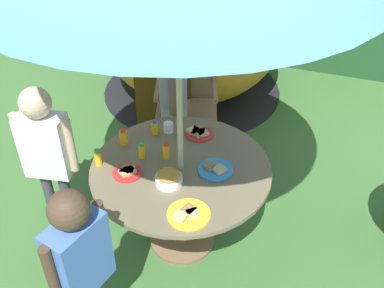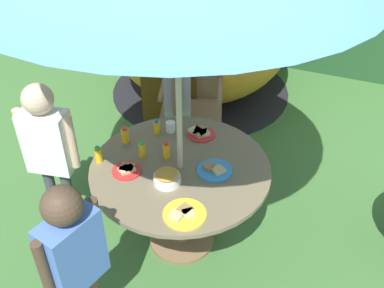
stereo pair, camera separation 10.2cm
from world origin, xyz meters
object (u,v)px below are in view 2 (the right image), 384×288
(child_in_white_shirt, at_px, (48,142))
(child_in_blue_shirt, at_px, (73,251))
(child_in_grey_shirt, at_px, (176,76))
(plate_far_left, at_px, (184,214))
(wooden_chair, at_px, (192,91))
(plate_mid_right, at_px, (215,170))
(juice_bottle_center_front, at_px, (125,135))
(dome_tent, at_px, (201,28))
(snack_bowl, at_px, (167,177))
(plate_near_right, at_px, (200,133))
(juice_bottle_near_left, at_px, (98,155))
(cup_near, at_px, (170,127))
(juice_bottle_front_edge, at_px, (142,150))
(juice_bottle_center_back, at_px, (157,126))
(plate_far_right, at_px, (127,170))
(garden_table, at_px, (181,185))
(juice_bottle_mid_left, at_px, (166,150))

(child_in_white_shirt, xyz_separation_m, child_in_blue_shirt, (0.67, -0.71, -0.01))
(child_in_grey_shirt, distance_m, child_in_white_shirt, 1.08)
(child_in_blue_shirt, height_order, plate_far_left, child_in_blue_shirt)
(wooden_chair, bearing_deg, child_in_grey_shirt, -108.20)
(child_in_grey_shirt, bearing_deg, plate_mid_right, 13.58)
(juice_bottle_center_front, bearing_deg, dome_tent, 95.81)
(snack_bowl, relative_size, plate_near_right, 0.87)
(wooden_chair, xyz_separation_m, juice_bottle_near_left, (-0.16, -1.24, 0.16))
(cup_near, bearing_deg, juice_bottle_front_edge, -99.23)
(juice_bottle_near_left, relative_size, juice_bottle_center_front, 0.99)
(juice_bottle_center_back, bearing_deg, cup_near, 30.63)
(plate_far_left, distance_m, juice_bottle_front_edge, 0.60)
(dome_tent, relative_size, child_in_white_shirt, 1.71)
(child_in_white_shirt, relative_size, plate_far_right, 6.37)
(dome_tent, height_order, cup_near, dome_tent)
(cup_near, bearing_deg, wooden_chair, 100.19)
(child_in_grey_shirt, bearing_deg, plate_far_left, 0.41)
(child_in_white_shirt, bearing_deg, child_in_grey_shirt, 49.70)
(dome_tent, height_order, plate_mid_right, dome_tent)
(child_in_grey_shirt, relative_size, juice_bottle_center_front, 11.80)
(dome_tent, height_order, juice_bottle_near_left, dome_tent)
(cup_near, bearing_deg, child_in_white_shirt, -143.59)
(snack_bowl, bearing_deg, garden_table, 85.11)
(dome_tent, relative_size, child_in_grey_shirt, 1.45)
(dome_tent, bearing_deg, child_in_blue_shirt, -84.33)
(dome_tent, distance_m, juice_bottle_center_front, 1.99)
(child_in_grey_shirt, xyz_separation_m, plate_mid_right, (0.57, -0.72, -0.19))
(snack_bowl, bearing_deg, child_in_blue_shirt, -106.27)
(juice_bottle_near_left, xyz_separation_m, juice_bottle_mid_left, (0.39, 0.20, 0.00))
(child_in_blue_shirt, bearing_deg, juice_bottle_mid_left, 8.06)
(dome_tent, distance_m, child_in_blue_shirt, 2.98)
(wooden_chair, xyz_separation_m, snack_bowl, (0.34, -1.26, 0.15))
(plate_far_right, relative_size, juice_bottle_mid_left, 1.52)
(garden_table, xyz_separation_m, child_in_blue_shirt, (-0.22, -0.87, 0.21))
(garden_table, height_order, snack_bowl, snack_bowl)
(child_in_grey_shirt, bearing_deg, juice_bottle_front_edge, -18.69)
(dome_tent, relative_size, juice_bottle_center_front, 17.14)
(child_in_grey_shirt, relative_size, child_in_blue_shirt, 1.20)
(snack_bowl, height_order, plate_far_right, snack_bowl)
(child_in_white_shirt, relative_size, juice_bottle_center_back, 11.16)
(juice_bottle_mid_left, bearing_deg, juice_bottle_center_back, 127.98)
(child_in_white_shirt, bearing_deg, child_in_blue_shirt, -56.74)
(child_in_grey_shirt, xyz_separation_m, juice_bottle_center_front, (-0.10, -0.66, -0.14))
(wooden_chair, xyz_separation_m, juice_bottle_front_edge, (0.08, -1.08, 0.16))
(child_in_grey_shirt, xyz_separation_m, plate_far_right, (0.06, -0.93, -0.18))
(garden_table, xyz_separation_m, plate_far_left, (0.19, -0.38, 0.17))
(child_in_white_shirt, height_order, plate_far_left, child_in_white_shirt)
(garden_table, bearing_deg, juice_bottle_center_front, 167.05)
(child_in_white_shirt, bearing_deg, plate_far_left, -21.86)
(plate_mid_right, bearing_deg, plate_far_right, -157.57)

